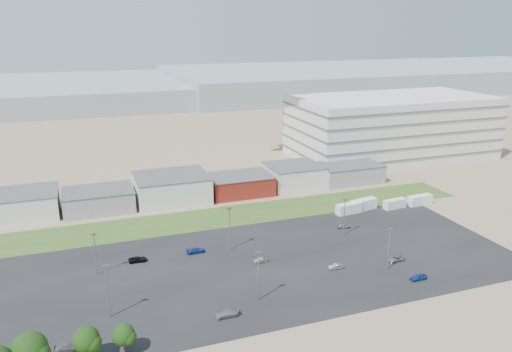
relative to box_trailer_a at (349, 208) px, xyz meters
name	(u,v)px	position (x,y,z in m)	size (l,w,h in m)	color
ground	(274,315)	(-40.43, -42.22, -1.49)	(700.00, 700.00, 0.00)	#8A7158
parking_lot	(262,265)	(-35.43, -22.22, -1.48)	(120.00, 50.00, 0.01)	black
grass_strip	(206,219)	(-40.43, 9.78, -1.48)	(160.00, 16.00, 0.02)	#35531F
hills_backdrop	(172,89)	(-0.43, 272.78, 3.01)	(700.00, 200.00, 9.00)	gray
building_row	(136,192)	(-57.43, 28.78, 2.51)	(170.00, 20.00, 8.00)	silver
parking_garage	(391,127)	(49.57, 52.78, 11.01)	(80.00, 40.00, 25.00)	silver
box_trailer_a	(349,208)	(0.00, 0.00, 0.00)	(7.93, 2.48, 2.97)	silver
box_trailer_b	(364,204)	(5.74, 1.24, 0.09)	(8.42, 2.63, 3.16)	silver
box_trailer_c	(395,204)	(15.20, -0.85, -0.13)	(7.26, 2.27, 2.72)	silver
box_trailer_d	(420,200)	(24.16, -0.94, -0.01)	(7.90, 2.47, 2.96)	silver
tree_right	(86,342)	(-74.05, -44.36, 2.03)	(4.69, 4.69, 7.03)	black
tree_near	(124,337)	(-68.20, -44.26, 1.57)	(4.07, 4.07, 6.11)	black
lightpole_front_l	(108,292)	(-69.73, -32.29, 3.84)	(1.25, 0.52, 10.65)	slate
lightpole_front_m	(258,277)	(-41.41, -36.19, 3.75)	(1.23, 0.51, 10.47)	slate
lightpole_front_r	(389,249)	(-9.55, -33.72, 3.48)	(1.17, 0.49, 9.94)	slate
lightpole_back_l	(96,254)	(-71.08, -13.88, 3.33)	(1.13, 0.47, 9.64)	slate
lightpole_back_m	(230,229)	(-39.83, -11.80, 4.00)	(1.29, 0.54, 10.98)	slate
lightpole_back_r	(344,217)	(-9.29, -13.47, 3.52)	(1.18, 0.49, 10.02)	slate
parked_car_0	(396,259)	(-5.32, -30.90, -0.92)	(1.90, 4.12, 1.14)	#A5A5AA
parked_car_1	(336,267)	(-20.35, -29.64, -0.90)	(1.23, 3.54, 1.16)	#A5A5AA
parked_car_2	(418,277)	(-5.95, -40.10, -0.83)	(1.55, 3.85, 1.31)	navy
parked_car_3	(226,314)	(-49.05, -39.74, -0.83)	(1.84, 4.52, 1.31)	#A5A5AA
parked_car_6	(196,250)	(-48.17, -10.75, -0.83)	(1.84, 4.52, 1.31)	navy
parked_car_7	(261,260)	(-35.11, -20.80, -0.93)	(1.18, 3.38, 1.11)	#595B5E
parked_car_8	(344,226)	(-6.85, -9.41, -0.87)	(1.46, 3.63, 1.24)	#A5A5AA
parked_car_9	(138,259)	(-61.95, -10.83, -0.90)	(1.96, 4.25, 1.18)	black
parked_car_10	(67,348)	(-77.38, -40.45, -0.87)	(1.74, 4.27, 1.24)	#595B5E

